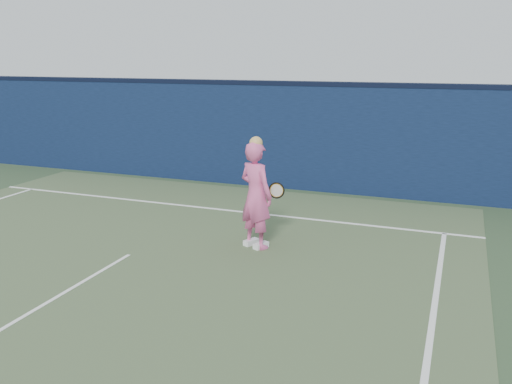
% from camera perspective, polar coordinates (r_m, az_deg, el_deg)
% --- Properties ---
extents(ground, '(80.00, 80.00, 0.00)m').
position_cam_1_polar(ground, '(8.44, -17.03, -8.66)').
color(ground, '#2D462B').
rests_on(ground, ground).
extents(backstop_wall, '(24.00, 0.40, 2.50)m').
position_cam_1_polar(backstop_wall, '(13.64, -0.54, 5.99)').
color(backstop_wall, black).
rests_on(backstop_wall, ground).
extents(wall_cap, '(24.00, 0.42, 0.10)m').
position_cam_1_polar(wall_cap, '(13.52, -0.55, 11.45)').
color(wall_cap, black).
rests_on(wall_cap, backstop_wall).
extents(player, '(0.79, 0.67, 1.91)m').
position_cam_1_polar(player, '(9.07, -0.00, -0.31)').
color(player, '#E35898').
rests_on(player, ground).
extents(racket, '(0.54, 0.14, 0.29)m').
position_cam_1_polar(racket, '(9.41, 2.03, 0.15)').
color(racket, black).
rests_on(racket, ground).
extents(court_lines, '(11.00, 12.04, 0.01)m').
position_cam_1_polar(court_lines, '(8.21, -18.45, -9.36)').
color(court_lines, white).
rests_on(court_lines, court_surface).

